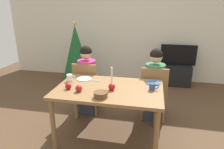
# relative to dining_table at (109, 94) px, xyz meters

# --- Properties ---
(ground_plane) EXTENTS (7.68, 7.68, 0.00)m
(ground_plane) POSITION_rel_dining_table_xyz_m (0.00, 0.00, -0.67)
(ground_plane) COLOR brown
(back_wall) EXTENTS (6.40, 0.10, 2.60)m
(back_wall) POSITION_rel_dining_table_xyz_m (0.00, 2.60, 0.63)
(back_wall) COLOR beige
(back_wall) RESTS_ON ground
(dining_table) EXTENTS (1.40, 0.90, 0.75)m
(dining_table) POSITION_rel_dining_table_xyz_m (0.00, 0.00, 0.00)
(dining_table) COLOR olive
(dining_table) RESTS_ON ground
(chair_left) EXTENTS (0.40, 0.40, 0.90)m
(chair_left) POSITION_rel_dining_table_xyz_m (-0.52, 0.61, -0.15)
(chair_left) COLOR olive
(chair_left) RESTS_ON ground
(chair_right) EXTENTS (0.40, 0.40, 0.90)m
(chair_right) POSITION_rel_dining_table_xyz_m (0.59, 0.61, -0.15)
(chair_right) COLOR olive
(chair_right) RESTS_ON ground
(person_left_child) EXTENTS (0.30, 0.30, 1.17)m
(person_left_child) POSITION_rel_dining_table_xyz_m (-0.52, 0.64, -0.10)
(person_left_child) COLOR #33384C
(person_left_child) RESTS_ON ground
(person_right_child) EXTENTS (0.30, 0.30, 1.17)m
(person_right_child) POSITION_rel_dining_table_xyz_m (0.59, 0.64, -0.10)
(person_right_child) COLOR #33384C
(person_right_child) RESTS_ON ground
(tv_stand) EXTENTS (0.64, 0.40, 0.48)m
(tv_stand) POSITION_rel_dining_table_xyz_m (1.10, 2.30, -0.43)
(tv_stand) COLOR black
(tv_stand) RESTS_ON ground
(tv) EXTENTS (0.79, 0.05, 0.46)m
(tv) POSITION_rel_dining_table_xyz_m (1.10, 2.30, 0.04)
(tv) COLOR black
(tv) RESTS_ON tv_stand
(christmas_tree) EXTENTS (0.65, 0.65, 1.45)m
(christmas_tree) POSITION_rel_dining_table_xyz_m (-1.20, 1.91, 0.09)
(christmas_tree) COLOR brown
(christmas_tree) RESTS_ON ground
(candle_centerpiece) EXTENTS (0.09, 0.09, 0.31)m
(candle_centerpiece) POSITION_rel_dining_table_xyz_m (0.05, -0.06, 0.15)
(candle_centerpiece) COLOR red
(candle_centerpiece) RESTS_ON dining_table
(plate_left) EXTENTS (0.22, 0.22, 0.01)m
(plate_left) POSITION_rel_dining_table_xyz_m (-0.43, 0.25, 0.09)
(plate_left) COLOR silver
(plate_left) RESTS_ON dining_table
(plate_right) EXTENTS (0.20, 0.20, 0.01)m
(plate_right) POSITION_rel_dining_table_xyz_m (0.57, 0.29, 0.09)
(plate_right) COLOR teal
(plate_right) RESTS_ON dining_table
(mug_left) EXTENTS (0.13, 0.08, 0.10)m
(mug_left) POSITION_rel_dining_table_xyz_m (-0.60, 0.14, 0.13)
(mug_left) COLOR white
(mug_left) RESTS_ON dining_table
(mug_right) EXTENTS (0.12, 0.08, 0.09)m
(mug_right) POSITION_rel_dining_table_xyz_m (0.56, 0.05, 0.13)
(mug_right) COLOR #33477F
(mug_right) RESTS_ON dining_table
(fork_left) EXTENTS (0.18, 0.04, 0.01)m
(fork_left) POSITION_rel_dining_table_xyz_m (-0.26, 0.22, 0.09)
(fork_left) COLOR silver
(fork_left) RESTS_ON dining_table
(bowl_walnuts) EXTENTS (0.17, 0.17, 0.07)m
(bowl_walnuts) POSITION_rel_dining_table_xyz_m (-0.03, -0.30, 0.12)
(bowl_walnuts) COLOR brown
(bowl_walnuts) RESTS_ON dining_table
(apple_near_candle) EXTENTS (0.09, 0.09, 0.09)m
(apple_near_candle) POSITION_rel_dining_table_xyz_m (-0.35, -0.20, 0.13)
(apple_near_candle) COLOR red
(apple_near_candle) RESTS_ON dining_table
(apple_by_left_plate) EXTENTS (0.08, 0.08, 0.08)m
(apple_by_left_plate) POSITION_rel_dining_table_xyz_m (-0.51, -0.14, 0.12)
(apple_by_left_plate) COLOR #AB1317
(apple_by_left_plate) RESTS_ON dining_table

